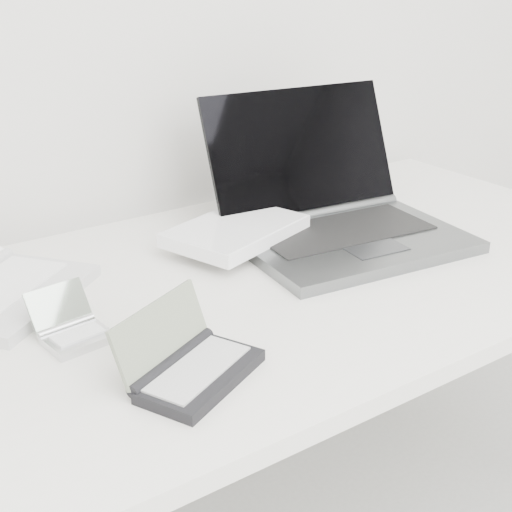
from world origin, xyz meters
TOP-DOWN VIEW (x-y plane):
  - desk at (0.00, 1.55)m, footprint 1.60×0.80m
  - laptop_large at (0.19, 1.63)m, footprint 0.58×0.45m
  - pda_silver at (-0.36, 1.52)m, footprint 0.10×0.12m
  - palmtop_charcoal at (-0.26, 1.33)m, footprint 0.22×0.19m

SIDE VIEW (x-z plane):
  - desk at x=0.00m, z-range 0.32..1.05m
  - pda_silver at x=-0.36m, z-range 0.71..0.78m
  - palmtop_charcoal at x=-0.26m, z-range 0.70..0.80m
  - laptop_large at x=0.19m, z-range 0.64..0.91m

